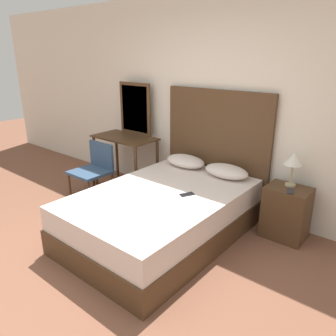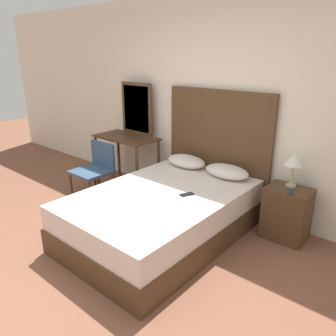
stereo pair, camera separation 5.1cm
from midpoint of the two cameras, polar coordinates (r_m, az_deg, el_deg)
ground_plane at (r=3.28m, az=-15.69°, el=-18.44°), size 16.00×16.00×0.00m
wall_back at (r=4.32m, az=8.67°, el=10.87°), size 10.00×0.06×2.70m
bed at (r=3.69m, az=-0.68°, el=-8.10°), size 1.43×2.12×0.54m
headboard at (r=4.33m, az=8.80°, el=3.09°), size 1.50×0.05×1.55m
pillow_left at (r=4.35m, az=3.55°, el=1.19°), size 0.56×0.33×0.15m
pillow_right at (r=4.03m, az=10.58°, el=-0.61°), size 0.56×0.33×0.15m
phone_on_bed at (r=3.51m, az=3.70°, el=-4.62°), size 0.13×0.17×0.01m
nightstand at (r=3.89m, az=20.28°, el=-7.44°), size 0.46×0.36×0.60m
table_lamp at (r=3.74m, az=21.47°, el=1.19°), size 0.20×0.20×0.38m
phone_on_nightstand at (r=3.68m, az=20.94°, el=-3.89°), size 0.11×0.16×0.01m
vanity_desk at (r=4.97m, az=-6.97°, el=3.90°), size 0.98×0.53×0.80m
vanity_mirror at (r=5.02m, az=-5.20°, el=10.25°), size 0.61×0.03×0.77m
chair at (r=4.73m, az=-12.15°, el=0.21°), size 0.50×0.48×0.79m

